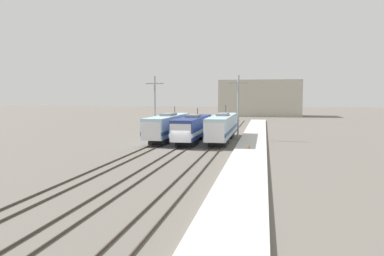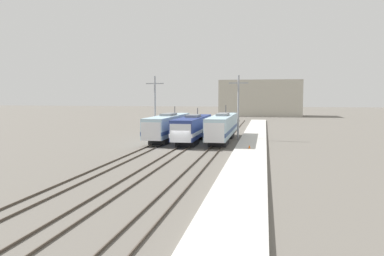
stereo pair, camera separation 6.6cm
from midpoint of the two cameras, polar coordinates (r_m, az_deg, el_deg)
The scene contains 12 objects.
ground_plane at distance 48.07m, azimuth -1.87°, elevation -3.38°, with size 400.00×400.00×0.00m, color #666059.
rail_pair_far_left at distance 49.18m, azimuth -6.75°, elevation -3.14°, with size 1.51×120.00×0.15m.
rail_pair_center at distance 48.06m, azimuth -1.87°, elevation -3.29°, with size 1.51×120.00×0.15m.
rail_pair_far_right at distance 47.30m, azimuth 3.21°, elevation -3.43°, with size 1.51×120.00×0.15m.
locomotive_far_left at distance 58.61m, azimuth -3.76°, elevation 0.24°, with size 3.03×18.83×5.21m.
locomotive_center at distance 55.94m, azimuth 0.03°, elevation -0.02°, with size 3.07×17.40×5.03m.
locomotive_far_right at distance 57.03m, azimuth 4.60°, elevation 0.15°, with size 2.93×19.93×5.45m.
catenary_tower_left at distance 61.84m, azimuth -5.71°, elevation 3.47°, with size 3.00×0.29×10.18m.
catenary_tower_right at distance 59.38m, azimuth 7.03°, elevation 3.40°, with size 3.00×0.29×10.18m.
platform at distance 46.89m, azimuth 8.82°, elevation -3.46°, with size 4.00×120.00×0.31m.
traffic_cone at distance 47.96m, azimuth 8.70°, elevation -2.80°, with size 0.29×0.29×0.46m.
depot_building at distance 133.31m, azimuth 10.28°, elevation 4.50°, with size 27.68×13.80×12.39m.
Camera 1 is at (10.57, -46.38, 6.91)m, focal length 35.00 mm.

